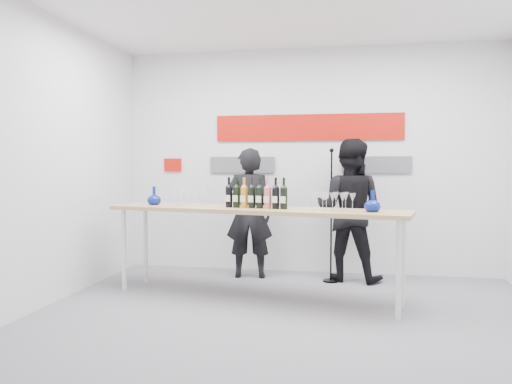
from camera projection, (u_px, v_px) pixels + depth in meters
ground at (291, 314)px, 4.82m from camera, size 5.00×5.00×0.00m
back_wall at (308, 161)px, 6.71m from camera, size 5.00×0.04×3.00m
signage at (304, 138)px, 6.67m from camera, size 3.38×0.02×0.79m
tasting_table at (254, 215)px, 5.37m from camera, size 3.34×1.27×0.98m
wine_bottles at (256, 193)px, 5.32m from camera, size 0.71×0.21×0.33m
decanter_left at (154, 195)px, 5.80m from camera, size 0.16×0.16×0.21m
decanter_right at (372, 201)px, 4.90m from camera, size 0.16×0.16×0.21m
glasses_left at (188, 198)px, 5.65m from camera, size 0.39×0.28×0.18m
glasses_right at (332, 201)px, 5.04m from camera, size 0.46×0.30×0.18m
presenter_left at (249, 213)px, 6.40m from camera, size 0.66×0.48×1.66m
presenter_right at (349, 210)px, 6.23m from camera, size 0.99×0.85×1.77m
mic_stand at (331, 241)px, 6.15m from camera, size 0.19×0.19×1.65m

